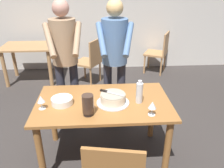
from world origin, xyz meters
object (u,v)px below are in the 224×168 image
object	(u,v)px
water_bottle	(139,92)
background_table	(30,54)
person_standing_beside	(65,54)
background_chair_1	(90,60)
main_dining_table	(103,111)
person_cutting_cake	(115,53)
background_chair_0	(159,51)
hurricane_lamp	(88,105)
cake_on_platter	(113,99)
wine_glass_near	(41,100)
plate_stack	(62,101)
cake_knife	(107,92)
wine_glass_far	(152,105)

from	to	relation	value
water_bottle	background_table	distance (m)	2.94
person_standing_beside	background_chair_1	xyz separation A→B (m)	(0.26, 1.41, -0.58)
main_dining_table	background_chair_1	xyz separation A→B (m)	(-0.19, 2.06, -0.14)
person_cutting_cake	background_chair_0	xyz separation A→B (m)	(1.12, 1.92, -0.58)
hurricane_lamp	background_table	size ratio (longest dim) A/B	0.21
cake_on_platter	background_chair_0	xyz separation A→B (m)	(1.18, 2.60, -0.31)
wine_glass_near	hurricane_lamp	world-z (taller)	hurricane_lamp
plate_stack	background_chair_1	size ratio (longest dim) A/B	0.24
cake_knife	wine_glass_far	size ratio (longest dim) A/B	1.66
plate_stack	person_cutting_cake	size ratio (longest dim) A/B	0.13
wine_glass_near	background_chair_1	xyz separation A→B (m)	(0.42, 2.17, -0.36)
plate_stack	background_chair_1	world-z (taller)	background_chair_1
wine_glass_near	background_table	xyz separation A→B (m)	(-0.78, 2.39, -0.28)
cake_on_platter	person_cutting_cake	xyz separation A→B (m)	(0.07, 0.67, 0.27)
plate_stack	person_standing_beside	distance (m)	0.74
water_bottle	background_table	bearing A→B (deg)	127.22
cake_knife	wine_glass_far	distance (m)	0.50
cake_knife	wine_glass_near	size ratio (longest dim) A/B	1.66
wine_glass_far	background_chair_1	distance (m)	2.47
background_table	background_chair_0	bearing A→B (deg)	5.71
cake_on_platter	wine_glass_near	world-z (taller)	wine_glass_near
hurricane_lamp	wine_glass_far	bearing A→B (deg)	-3.85
cake_knife	person_cutting_cake	world-z (taller)	person_cutting_cake
cake_knife	plate_stack	distance (m)	0.47
main_dining_table	background_table	size ratio (longest dim) A/B	1.42
cake_knife	person_cutting_cake	xyz separation A→B (m)	(0.13, 0.64, 0.21)
person_cutting_cake	wine_glass_far	bearing A→B (deg)	-72.58
main_dining_table	wine_glass_far	world-z (taller)	wine_glass_far
wine_glass_far	background_chair_1	size ratio (longest dim) A/B	0.16
main_dining_table	cake_knife	size ratio (longest dim) A/B	5.91
cake_on_platter	background_chair_0	distance (m)	2.87
wine_glass_far	cake_on_platter	bearing A→B (deg)	145.54
cake_on_platter	background_chair_0	bearing A→B (deg)	65.52
background_chair_1	plate_stack	bearing A→B (deg)	-96.32
water_bottle	cake_knife	bearing A→B (deg)	173.74
cake_on_platter	person_standing_beside	world-z (taller)	person_standing_beside
wine_glass_near	wine_glass_far	world-z (taller)	same
background_table	background_chair_1	size ratio (longest dim) A/B	1.11
background_chair_1	cake_on_platter	bearing A→B (deg)	-82.08
cake_knife	wine_glass_far	xyz separation A→B (m)	(0.41, -0.28, -0.01)
cake_on_platter	hurricane_lamp	xyz separation A→B (m)	(-0.25, -0.20, 0.06)
wine_glass_far	background_chair_1	bearing A→B (deg)	105.38
person_cutting_cake	background_table	bearing A→B (deg)	133.31
person_cutting_cake	background_chair_1	size ratio (longest dim) A/B	1.91
cake_on_platter	wine_glass_far	distance (m)	0.43
main_dining_table	background_chair_1	world-z (taller)	background_chair_1
main_dining_table	cake_on_platter	distance (m)	0.21
wine_glass_near	background_chair_1	distance (m)	2.24
main_dining_table	wine_glass_near	xyz separation A→B (m)	(-0.61, -0.11, 0.23)
background_chair_0	person_standing_beside	bearing A→B (deg)	-132.58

